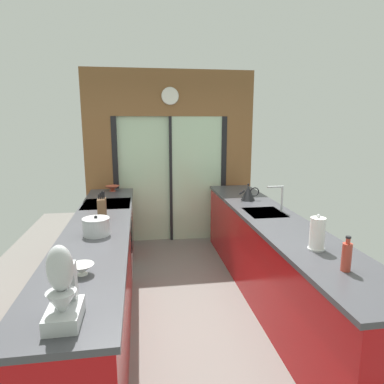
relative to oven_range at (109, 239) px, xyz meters
name	(u,v)px	position (x,y,z in m)	size (l,w,h in m)	color
ground_plane	(186,292)	(0.91, -0.65, -0.47)	(5.04, 7.60, 0.02)	slate
back_wall_unit	(170,147)	(0.91, 1.15, 1.07)	(2.64, 0.12, 2.70)	brown
left_counter_run	(99,277)	(0.00, -1.12, 0.01)	(0.62, 3.80, 0.92)	#AD0C0F
right_counter_run	(273,259)	(1.82, -0.95, 0.01)	(0.62, 3.80, 0.92)	#AD0C0F
sink_faucet	(280,195)	(1.97, -0.70, 0.66)	(0.19, 0.02, 0.30)	#B7BABC
oven_range	(109,239)	(0.00, 0.00, 0.00)	(0.60, 0.60, 0.92)	#B7BABC
mixing_bowl_near	(82,269)	(0.02, -2.05, 0.50)	(0.16, 0.16, 0.07)	silver
mixing_bowl_far	(113,188)	(0.02, 0.78, 0.51)	(0.21, 0.21, 0.08)	#BC4C38
knife_block	(102,209)	(0.02, -0.70, 0.58)	(0.08, 0.14, 0.30)	brown
stand_mixer	(63,293)	(0.02, -2.60, 0.63)	(0.17, 0.27, 0.42)	#B7BABC
stock_pot	(96,227)	(0.02, -1.22, 0.54)	(0.24, 0.24, 0.18)	#B7BABC
kettle	(248,193)	(1.80, -0.09, 0.56)	(0.27, 0.18, 0.22)	black
soap_bottle	(347,256)	(1.80, -2.26, 0.57)	(0.07, 0.07, 0.25)	#B23D2D
paper_towel_roll	(317,234)	(1.80, -1.86, 0.60)	(0.14, 0.14, 0.29)	#B7BABC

